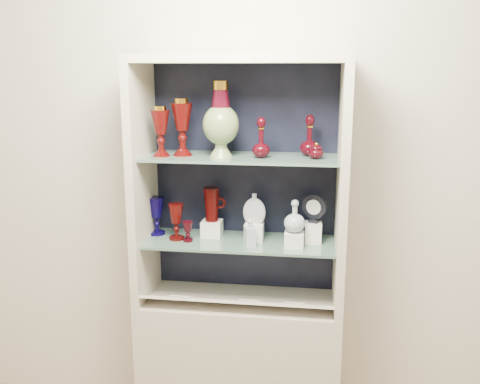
# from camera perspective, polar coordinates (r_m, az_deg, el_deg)

# --- Properties ---
(wall_back) EXTENTS (3.50, 0.02, 2.80)m
(wall_back) POSITION_cam_1_polar(r_m,az_deg,el_deg) (2.75, 0.64, 3.05)
(wall_back) COLOR beige
(wall_back) RESTS_ON ground
(cabinet_base) EXTENTS (1.00, 0.40, 0.75)m
(cabinet_base) POSITION_cam_1_polar(r_m,az_deg,el_deg) (2.91, 0.00, -18.06)
(cabinet_base) COLOR #BDB3A1
(cabinet_base) RESTS_ON ground
(cabinet_back_panel) EXTENTS (0.98, 0.02, 1.15)m
(cabinet_back_panel) POSITION_cam_1_polar(r_m,az_deg,el_deg) (2.74, 0.55, 1.40)
(cabinet_back_panel) COLOR black
(cabinet_back_panel) RESTS_ON cabinet_base
(cabinet_side_left) EXTENTS (0.04, 0.40, 1.15)m
(cabinet_side_left) POSITION_cam_1_polar(r_m,az_deg,el_deg) (2.66, -10.30, 0.85)
(cabinet_side_left) COLOR #BDB3A1
(cabinet_side_left) RESTS_ON cabinet_base
(cabinet_side_right) EXTENTS (0.04, 0.40, 1.15)m
(cabinet_side_right) POSITION_cam_1_polar(r_m,az_deg,el_deg) (2.53, 10.82, 0.21)
(cabinet_side_right) COLOR #BDB3A1
(cabinet_side_right) RESTS_ON cabinet_base
(cabinet_top_cap) EXTENTS (1.00, 0.40, 0.04)m
(cabinet_top_cap) POSITION_cam_1_polar(r_m,az_deg,el_deg) (2.49, 0.00, 14.03)
(cabinet_top_cap) COLOR #BDB3A1
(cabinet_top_cap) RESTS_ON cabinet_side_left
(shelf_lower) EXTENTS (0.92, 0.34, 0.01)m
(shelf_lower) POSITION_cam_1_polar(r_m,az_deg,el_deg) (2.64, 0.06, -5.32)
(shelf_lower) COLOR slate
(shelf_lower) RESTS_ON cabinet_side_left
(shelf_upper) EXTENTS (0.92, 0.34, 0.01)m
(shelf_upper) POSITION_cam_1_polar(r_m,az_deg,el_deg) (2.54, 0.06, 3.70)
(shelf_upper) COLOR slate
(shelf_upper) RESTS_ON cabinet_side_left
(label_ledge) EXTENTS (0.92, 0.17, 0.09)m
(label_ledge) POSITION_cam_1_polar(r_m,az_deg,el_deg) (2.62, -0.34, -11.69)
(label_ledge) COLOR #BDB3A1
(label_ledge) RESTS_ON cabinet_base
(label_card_0) EXTENTS (0.10, 0.06, 0.03)m
(label_card_0) POSITION_cam_1_polar(r_m,az_deg,el_deg) (2.61, 1.03, -11.47)
(label_card_0) COLOR white
(label_card_0) RESTS_ON label_ledge
(label_card_1) EXTENTS (0.10, 0.06, 0.03)m
(label_card_1) POSITION_cam_1_polar(r_m,az_deg,el_deg) (2.67, -6.26, -10.99)
(label_card_1) COLOR white
(label_card_1) RESTS_ON label_ledge
(label_card_2) EXTENTS (0.10, 0.06, 0.03)m
(label_card_2) POSITION_cam_1_polar(r_m,az_deg,el_deg) (2.59, 5.82, -11.68)
(label_card_2) COLOR white
(label_card_2) RESTS_ON label_ledge
(pedestal_lamp_left) EXTENTS (0.11, 0.11, 0.24)m
(pedestal_lamp_left) POSITION_cam_1_polar(r_m,az_deg,el_deg) (2.56, -8.46, 6.43)
(pedestal_lamp_left) COLOR #450806
(pedestal_lamp_left) RESTS_ON shelf_upper
(pedestal_lamp_right) EXTENTS (0.14, 0.14, 0.27)m
(pedestal_lamp_right) POSITION_cam_1_polar(r_m,az_deg,el_deg) (2.57, -6.19, 6.90)
(pedestal_lamp_right) COLOR #450806
(pedestal_lamp_right) RESTS_ON shelf_upper
(enamel_urn) EXTENTS (0.22, 0.22, 0.35)m
(enamel_urn) POSITION_cam_1_polar(r_m,az_deg,el_deg) (2.51, -2.06, 7.76)
(enamel_urn) COLOR #0B4F11
(enamel_urn) RESTS_ON shelf_upper
(ruby_decanter_a) EXTENTS (0.10, 0.10, 0.21)m
(ruby_decanter_a) POSITION_cam_1_polar(r_m,az_deg,el_deg) (2.48, 2.28, 6.08)
(ruby_decanter_a) COLOR #38050D
(ruby_decanter_a) RESTS_ON shelf_upper
(ruby_decanter_b) EXTENTS (0.09, 0.09, 0.21)m
(ruby_decanter_b) POSITION_cam_1_polar(r_m,az_deg,el_deg) (2.56, 7.43, 6.13)
(ruby_decanter_b) COLOR #38050D
(ruby_decanter_b) RESTS_ON shelf_upper
(lidded_bowl) EXTENTS (0.09, 0.09, 0.08)m
(lidded_bowl) POSITION_cam_1_polar(r_m,az_deg,el_deg) (2.49, 8.11, 4.42)
(lidded_bowl) COLOR #38050D
(lidded_bowl) RESTS_ON shelf_upper
(cobalt_goblet) EXTENTS (0.11, 0.11, 0.19)m
(cobalt_goblet) POSITION_cam_1_polar(r_m,az_deg,el_deg) (2.75, -8.89, -2.54)
(cobalt_goblet) COLOR #090140
(cobalt_goblet) RESTS_ON shelf_lower
(ruby_goblet_tall) EXTENTS (0.09, 0.09, 0.18)m
(ruby_goblet_tall) POSITION_cam_1_polar(r_m,az_deg,el_deg) (2.65, -6.82, -3.17)
(ruby_goblet_tall) COLOR #450806
(ruby_goblet_tall) RESTS_ON shelf_lower
(ruby_goblet_small) EXTENTS (0.05, 0.05, 0.10)m
(ruby_goblet_small) POSITION_cam_1_polar(r_m,az_deg,el_deg) (2.63, -5.59, -4.21)
(ruby_goblet_small) COLOR #38050D
(ruby_goblet_small) RESTS_ON shelf_lower
(riser_ruby_pitcher) EXTENTS (0.10, 0.10, 0.08)m
(riser_ruby_pitcher) POSITION_cam_1_polar(r_m,az_deg,el_deg) (2.70, -3.01, -3.90)
(riser_ruby_pitcher) COLOR silver
(riser_ruby_pitcher) RESTS_ON shelf_lower
(ruby_pitcher) EXTENTS (0.13, 0.09, 0.17)m
(ruby_pitcher) POSITION_cam_1_polar(r_m,az_deg,el_deg) (2.67, -3.04, -1.33)
(ruby_pitcher) COLOR #450806
(ruby_pitcher) RESTS_ON riser_ruby_pitcher
(clear_square_bottle) EXTENTS (0.06, 0.06, 0.14)m
(clear_square_bottle) POSITION_cam_1_polar(r_m,az_deg,el_deg) (2.54, 1.08, -4.34)
(clear_square_bottle) COLOR #9CADB5
(clear_square_bottle) RESTS_ON shelf_lower
(riser_flat_flask) EXTENTS (0.09, 0.09, 0.09)m
(riser_flat_flask) POSITION_cam_1_polar(r_m,az_deg,el_deg) (2.63, 1.52, -4.29)
(riser_flat_flask) COLOR silver
(riser_flat_flask) RESTS_ON shelf_lower
(flat_flask) EXTENTS (0.11, 0.05, 0.15)m
(flat_flask) POSITION_cam_1_polar(r_m,az_deg,el_deg) (2.59, 1.53, -1.71)
(flat_flask) COLOR #B4BBC7
(flat_flask) RESTS_ON riser_flat_flask
(riser_clear_round_decanter) EXTENTS (0.09, 0.09, 0.07)m
(riser_clear_round_decanter) POSITION_cam_1_polar(r_m,az_deg,el_deg) (2.56, 5.80, -5.04)
(riser_clear_round_decanter) COLOR silver
(riser_clear_round_decanter) RESTS_ON shelf_lower
(clear_round_decanter) EXTENTS (0.12, 0.12, 0.15)m
(clear_round_decanter) POSITION_cam_1_polar(r_m,az_deg,el_deg) (2.53, 5.85, -2.66)
(clear_round_decanter) COLOR #9CADB5
(clear_round_decanter) RESTS_ON riser_clear_round_decanter
(riser_cameo_medallion) EXTENTS (0.08, 0.08, 0.10)m
(riser_cameo_medallion) POSITION_cam_1_polar(r_m,az_deg,el_deg) (2.63, 7.82, -4.30)
(riser_cameo_medallion) COLOR silver
(riser_cameo_medallion) RESTS_ON shelf_lower
(cameo_medallion) EXTENTS (0.13, 0.09, 0.14)m
(cameo_medallion) POSITION_cam_1_polar(r_m,az_deg,el_deg) (2.59, 7.90, -1.72)
(cameo_medallion) COLOR black
(cameo_medallion) RESTS_ON riser_cameo_medallion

